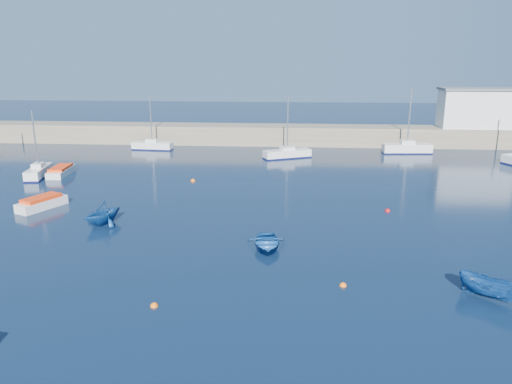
# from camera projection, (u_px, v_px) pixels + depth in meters

# --- Properties ---
(ground) EXTENTS (220.00, 220.00, 0.00)m
(ground) POSITION_uv_depth(u_px,v_px,m) (190.00, 295.00, 26.15)
(ground) COLOR #0C1C35
(ground) RESTS_ON ground
(back_wall) EXTENTS (96.00, 4.50, 2.60)m
(back_wall) POSITION_uv_depth(u_px,v_px,m) (256.00, 135.00, 70.01)
(back_wall) COLOR #776E5B
(back_wall) RESTS_ON ground
(harbor_office) EXTENTS (10.00, 4.00, 5.00)m
(harbor_office) POSITION_uv_depth(u_px,v_px,m) (479.00, 109.00, 66.85)
(harbor_office) COLOR silver
(harbor_office) RESTS_ON back_wall
(sailboat_3) EXTENTS (2.21, 5.20, 6.81)m
(sailboat_3) POSITION_uv_depth(u_px,v_px,m) (39.00, 171.00, 51.22)
(sailboat_3) COLOR silver
(sailboat_3) RESTS_ON ground
(sailboat_5) EXTENTS (5.38, 1.91, 7.06)m
(sailboat_5) POSITION_uv_depth(u_px,v_px,m) (152.00, 145.00, 65.91)
(sailboat_5) COLOR silver
(sailboat_5) RESTS_ON ground
(sailboat_6) EXTENTS (5.96, 3.90, 7.67)m
(sailboat_6) POSITION_uv_depth(u_px,v_px,m) (287.00, 153.00, 60.62)
(sailboat_6) COLOR silver
(sailboat_6) RESTS_ON ground
(sailboat_7) EXTENTS (6.22, 2.20, 8.21)m
(sailboat_7) POSITION_uv_depth(u_px,v_px,m) (407.00, 148.00, 63.54)
(sailboat_7) COLOR silver
(sailboat_7) RESTS_ON ground
(motorboat_1) EXTENTS (3.03, 4.34, 1.01)m
(motorboat_1) POSITION_uv_depth(u_px,v_px,m) (42.00, 203.00, 40.79)
(motorboat_1) COLOR silver
(motorboat_1) RESTS_ON ground
(motorboat_2) EXTENTS (1.94, 4.59, 0.92)m
(motorboat_2) POSITION_uv_depth(u_px,v_px,m) (61.00, 171.00, 52.06)
(motorboat_2) COLOR silver
(motorboat_2) RESTS_ON ground
(dinghy_center) EXTENTS (2.82, 3.73, 0.73)m
(dinghy_center) POSITION_uv_depth(u_px,v_px,m) (267.00, 243.00, 32.33)
(dinghy_center) COLOR navy
(dinghy_center) RESTS_ON ground
(dinghy_left) EXTENTS (4.08, 4.25, 1.73)m
(dinghy_left) POSITION_uv_depth(u_px,v_px,m) (103.00, 213.00, 36.92)
(dinghy_left) COLOR navy
(dinghy_left) RESTS_ON ground
(dinghy_right) EXTENTS (3.35, 2.95, 1.26)m
(dinghy_right) POSITION_uv_depth(u_px,v_px,m) (490.00, 288.00, 25.60)
(dinghy_right) COLOR navy
(dinghy_right) RESTS_ON ground
(buoy_0) EXTENTS (0.40, 0.40, 0.40)m
(buoy_0) POSITION_uv_depth(u_px,v_px,m) (154.00, 306.00, 25.00)
(buoy_0) COLOR orange
(buoy_0) RESTS_ON ground
(buoy_1) EXTENTS (0.45, 0.45, 0.45)m
(buoy_1) POSITION_uv_depth(u_px,v_px,m) (388.00, 211.00, 40.13)
(buoy_1) COLOR red
(buoy_1) RESTS_ON ground
(buoy_2) EXTENTS (0.40, 0.40, 0.40)m
(buoy_2) POSITION_uv_depth(u_px,v_px,m) (512.00, 297.00, 25.92)
(buoy_2) COLOR orange
(buoy_2) RESTS_ON ground
(buoy_3) EXTENTS (0.47, 0.47, 0.47)m
(buoy_3) POSITION_uv_depth(u_px,v_px,m) (193.00, 181.00, 49.63)
(buoy_3) COLOR orange
(buoy_3) RESTS_ON ground
(buoy_5) EXTENTS (0.40, 0.40, 0.40)m
(buoy_5) POSITION_uv_depth(u_px,v_px,m) (343.00, 286.00, 27.20)
(buoy_5) COLOR orange
(buoy_5) RESTS_ON ground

